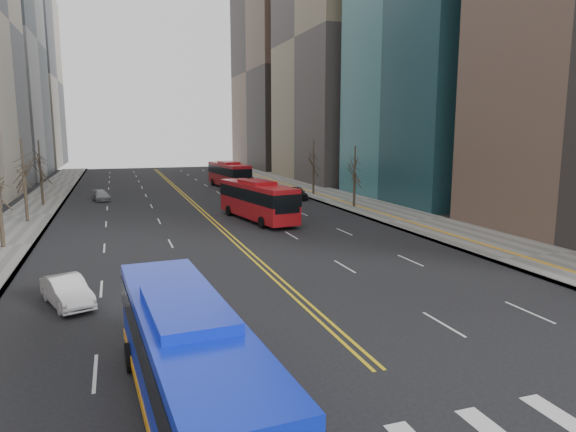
{
  "coord_description": "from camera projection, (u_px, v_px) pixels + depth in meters",
  "views": [
    {
      "loc": [
        -8.29,
        -9.67,
        8.17
      ],
      "look_at": [
        0.07,
        15.11,
        3.83
      ],
      "focal_mm": 32.0,
      "sensor_mm": 36.0,
      "label": 1
    }
  ],
  "objects": [
    {
      "name": "red_bus_near",
      "position": [
        257.0,
        198.0,
        47.19
      ],
      "size": [
        4.68,
        12.03,
        3.71
      ],
      "color": "#B31319",
      "rests_on": "ground"
    },
    {
      "name": "car_white",
      "position": [
        67.0,
        291.0,
        24.22
      ],
      "size": [
        2.81,
        4.44,
        1.38
      ],
      "primitive_type": "imported",
      "rotation": [
        0.0,
        0.0,
        0.35
      ],
      "color": "silver",
      "rests_on": "ground"
    },
    {
      "name": "red_bus_far",
      "position": [
        229.0,
        173.0,
        74.66
      ],
      "size": [
        3.96,
        12.29,
        3.81
      ],
      "color": "#B31319",
      "rests_on": "ground"
    },
    {
      "name": "street_trees",
      "position": [
        129.0,
        172.0,
        42.23
      ],
      "size": [
        35.2,
        47.2,
        7.6
      ],
      "color": "#30271D",
      "rests_on": "ground"
    },
    {
      "name": "office_towers",
      "position": [
        169.0,
        19.0,
        73.15
      ],
      "size": [
        83.0,
        134.0,
        58.0
      ],
      "color": "gray",
      "rests_on": "ground"
    },
    {
      "name": "blue_bus",
      "position": [
        188.0,
        360.0,
        14.34
      ],
      "size": [
        3.38,
        12.26,
        3.53
      ],
      "color": "#0D23C5",
      "rests_on": "ground"
    },
    {
      "name": "centerline",
      "position": [
        186.0,
        197.0,
        64.4
      ],
      "size": [
        0.55,
        100.0,
        0.01
      ],
      "color": "gold",
      "rests_on": "ground"
    },
    {
      "name": "sidewalk_right",
      "position": [
        347.0,
        200.0,
        60.56
      ],
      "size": [
        7.0,
        130.0,
        0.15
      ],
      "primitive_type": "cube",
      "color": "slate",
      "rests_on": "ground"
    },
    {
      "name": "car_dark_far",
      "position": [
        244.0,
        178.0,
        84.04
      ],
      "size": [
        3.44,
        4.65,
        1.17
      ],
      "primitive_type": "imported",
      "rotation": [
        0.0,
        0.0,
        0.4
      ],
      "color": "black",
      "rests_on": "ground"
    },
    {
      "name": "car_silver",
      "position": [
        101.0,
        196.0,
        60.93
      ],
      "size": [
        2.4,
        4.33,
        1.19
      ],
      "primitive_type": "imported",
      "rotation": [
        0.0,
        0.0,
        0.19
      ],
      "color": "gray",
      "rests_on": "ground"
    },
    {
      "name": "sidewalk_left",
      "position": [
        29.0,
        215.0,
        49.84
      ],
      "size": [
        5.0,
        130.0,
        0.15
      ],
      "primitive_type": "cube",
      "color": "slate",
      "rests_on": "ground"
    },
    {
      "name": "car_dark_mid",
      "position": [
        297.0,
        193.0,
        62.27
      ],
      "size": [
        1.98,
        4.57,
        1.53
      ],
      "primitive_type": "imported",
      "rotation": [
        0.0,
        0.0,
        -0.04
      ],
      "color": "black",
      "rests_on": "ground"
    }
  ]
}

